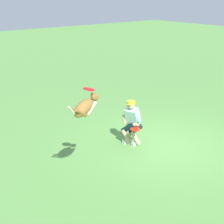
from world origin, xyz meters
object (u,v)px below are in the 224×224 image
Objects in this scene: dog at (85,107)px; frisbee_held at (135,129)px; frisbee_flying at (89,89)px; person at (132,121)px.

dog is 2.34m from frisbee_held.
frisbee_flying is 0.97× the size of frisbee_held.
person is at bearing 6.22° from dog.
person is 5.10× the size of frisbee_held.
person is 2.54m from dog.
person is 1.35× the size of dog.
dog is 3.78× the size of frisbee_held.
frisbee_held is (0.18, 0.34, -0.09)m from person.
frisbee_flying is at bearing 13.84° from frisbee_held.
frisbee_held is at bearing -166.16° from frisbee_flying.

